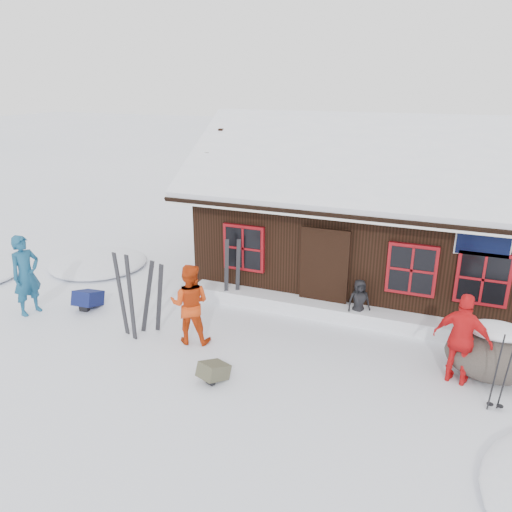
# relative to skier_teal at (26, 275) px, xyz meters

# --- Properties ---
(ground) EXTENTS (120.00, 120.00, 0.00)m
(ground) POSITION_rel_skier_teal_xyz_m (5.45, 0.12, -0.95)
(ground) COLOR white
(ground) RESTS_ON ground
(mountain_hut) EXTENTS (8.90, 6.09, 4.42)m
(mountain_hut) POSITION_rel_skier_teal_xyz_m (6.95, 5.10, 0.63)
(mountain_hut) COLOR black
(mountain_hut) RESTS_ON ground
(snow_drift) EXTENTS (7.60, 0.60, 0.35)m
(snow_drift) POSITION_rel_skier_teal_xyz_m (6.95, 2.37, -0.77)
(snow_drift) COLOR white
(snow_drift) RESTS_ON ground
(snow_mounds) EXTENTS (20.60, 13.20, 0.48)m
(snow_mounds) POSITION_rel_skier_teal_xyz_m (7.10, 1.98, -0.95)
(snow_mounds) COLOR white
(snow_mounds) RESTS_ON ground
(skier_teal) EXTENTS (0.59, 0.77, 1.90)m
(skier_teal) POSITION_rel_skier_teal_xyz_m (0.00, 0.00, 0.00)
(skier_teal) COLOR navy
(skier_teal) RESTS_ON ground
(skier_orange_left) EXTENTS (0.97, 0.84, 1.71)m
(skier_orange_left) POSITION_rel_skier_teal_xyz_m (4.15, 0.20, -0.09)
(skier_orange_left) COLOR red
(skier_orange_left) RESTS_ON ground
(skier_orange_right) EXTENTS (1.08, 0.64, 1.72)m
(skier_orange_right) POSITION_rel_skier_teal_xyz_m (9.34, 0.67, -0.09)
(skier_orange_right) COLOR red
(skier_orange_right) RESTS_ON ground
(skier_crouched) EXTENTS (0.61, 0.54, 1.04)m
(skier_crouched) POSITION_rel_skier_teal_xyz_m (7.22, 2.32, -0.43)
(skier_crouched) COLOR black
(skier_crouched) RESTS_ON ground
(boulder) EXTENTS (1.66, 1.25, 0.97)m
(boulder) POSITION_rel_skier_teal_xyz_m (9.90, 1.03, -0.46)
(boulder) COLOR #524841
(boulder) RESTS_ON ground
(ski_pair_left) EXTENTS (0.65, 0.20, 1.67)m
(ski_pair_left) POSITION_rel_skier_teal_xyz_m (3.22, 0.29, -0.16)
(ski_pair_left) COLOR black
(ski_pair_left) RESTS_ON ground
(ski_pair_mid) EXTENTS (0.53, 0.19, 1.90)m
(ski_pair_mid) POSITION_rel_skier_teal_xyz_m (2.79, -0.08, -0.05)
(ski_pair_mid) COLOR black
(ski_pair_mid) RESTS_ON ground
(ski_pair_right) EXTENTS (0.39, 0.23, 1.68)m
(ski_pair_right) POSITION_rel_skier_teal_xyz_m (4.16, 2.26, -0.16)
(ski_pair_right) COLOR black
(ski_pair_right) RESTS_ON ground
(ski_poles) EXTENTS (0.25, 0.12, 1.41)m
(ski_poles) POSITION_rel_skier_teal_xyz_m (9.95, 0.05, -0.28)
(ski_poles) COLOR black
(ski_poles) RESTS_ON ground
(backpack_blue) EXTENTS (0.55, 0.69, 0.35)m
(backpack_blue) POSITION_rel_skier_teal_xyz_m (1.09, 0.69, -0.77)
(backpack_blue) COLOR #11194B
(backpack_blue) RESTS_ON ground
(backpack_olive) EXTENTS (0.54, 0.61, 0.28)m
(backpack_olive) POSITION_rel_skier_teal_xyz_m (5.23, -0.94, -0.81)
(backpack_olive) COLOR #4A4835
(backpack_olive) RESTS_ON ground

